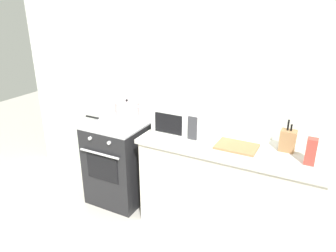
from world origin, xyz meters
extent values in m
plane|color=#B2ADA3|center=(0.00, 0.00, 0.00)|extent=(10.00, 10.00, 0.00)
cube|color=silver|center=(0.30, 0.97, 1.25)|extent=(4.40, 0.10, 2.50)
cube|color=beige|center=(0.90, 0.62, 0.44)|extent=(1.64, 0.56, 0.88)
cube|color=beige|center=(0.90, 0.62, 0.90)|extent=(1.70, 0.60, 0.04)
cube|color=black|center=(-0.35, 0.60, 0.45)|extent=(0.60, 0.60, 0.90)
cube|color=#B7B7BC|center=(-0.35, 0.60, 0.91)|extent=(0.60, 0.60, 0.02)
cube|color=black|center=(-0.35, 0.30, 0.52)|extent=(0.39, 0.01, 0.28)
cylinder|color=silver|center=(-0.35, 0.27, 0.70)|extent=(0.48, 0.02, 0.02)
cylinder|color=silver|center=(-0.47, 0.29, 0.84)|extent=(0.04, 0.02, 0.04)
cylinder|color=silver|center=(-0.23, 0.29, 0.84)|extent=(0.04, 0.02, 0.04)
cylinder|color=beige|center=(-0.27, 0.68, 1.03)|extent=(0.25, 0.25, 0.22)
cylinder|color=beige|center=(-0.27, 0.68, 1.15)|extent=(0.26, 0.26, 0.01)
sphere|color=black|center=(-0.27, 0.68, 1.17)|extent=(0.03, 0.03, 0.03)
cylinder|color=beige|center=(-0.42, 0.68, 1.11)|extent=(0.05, 0.01, 0.01)
cylinder|color=beige|center=(-0.12, 0.68, 1.11)|extent=(0.05, 0.01, 0.01)
cylinder|color=beige|center=(-0.41, 0.55, 0.95)|extent=(0.25, 0.25, 0.05)
cylinder|color=black|center=(-0.63, 0.55, 0.96)|extent=(0.20, 0.02, 0.02)
cube|color=white|center=(0.38, 0.68, 1.07)|extent=(0.50, 0.36, 0.30)
cube|color=black|center=(0.32, 0.50, 1.07)|extent=(0.28, 0.01, 0.19)
cube|color=#38383D|center=(0.57, 0.50, 1.07)|extent=(0.09, 0.01, 0.22)
cube|color=#997047|center=(0.96, 0.60, 0.93)|extent=(0.36, 0.26, 0.02)
cube|color=#997047|center=(1.36, 0.74, 1.02)|extent=(0.13, 0.10, 0.19)
cylinder|color=black|center=(1.35, 0.74, 1.16)|extent=(0.02, 0.02, 0.09)
cylinder|color=black|center=(1.37, 0.74, 1.14)|extent=(0.02, 0.02, 0.06)
cube|color=#B73D33|center=(1.56, 0.57, 1.03)|extent=(0.08, 0.08, 0.22)
camera|label=1|loc=(1.61, -1.97, 2.14)|focal=34.09mm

